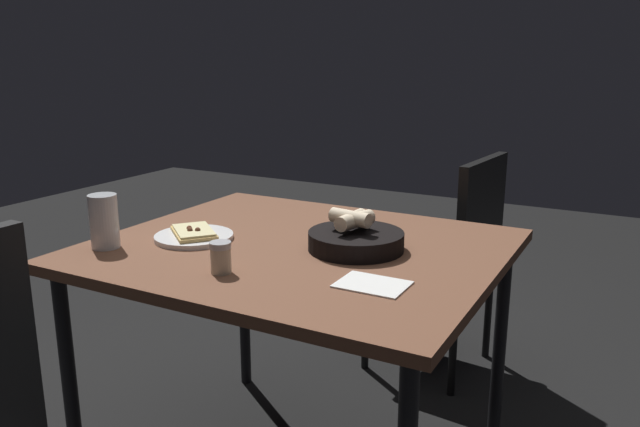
{
  "coord_description": "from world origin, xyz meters",
  "views": [
    {
      "loc": [
        0.86,
        -1.45,
        1.27
      ],
      "look_at": [
        0.03,
        0.08,
        0.83
      ],
      "focal_mm": 35.56,
      "sensor_mm": 36.0,
      "label": 1
    }
  ],
  "objects_px": {
    "dining_table": "(298,266)",
    "bread_basket": "(356,238)",
    "pepper_shaker": "(221,259)",
    "pizza_plate": "(194,235)",
    "chair_far": "(450,250)",
    "beer_glass": "(104,225)"
  },
  "relations": [
    {
      "from": "dining_table",
      "to": "bread_basket",
      "type": "xyz_separation_m",
      "value": [
        0.16,
        0.03,
        0.1
      ]
    },
    {
      "from": "bread_basket",
      "to": "pepper_shaker",
      "type": "relative_size",
      "value": 3.33
    },
    {
      "from": "bread_basket",
      "to": "pizza_plate",
      "type": "bearing_deg",
      "value": -164.21
    },
    {
      "from": "dining_table",
      "to": "chair_far",
      "type": "height_order",
      "value": "chair_far"
    },
    {
      "from": "chair_far",
      "to": "bread_basket",
      "type": "bearing_deg",
      "value": -90.55
    },
    {
      "from": "dining_table",
      "to": "pepper_shaker",
      "type": "height_order",
      "value": "pepper_shaker"
    },
    {
      "from": "dining_table",
      "to": "bread_basket",
      "type": "bearing_deg",
      "value": 11.26
    },
    {
      "from": "pizza_plate",
      "to": "pepper_shaker",
      "type": "bearing_deg",
      "value": -38.52
    },
    {
      "from": "dining_table",
      "to": "pizza_plate",
      "type": "distance_m",
      "value": 0.31
    },
    {
      "from": "beer_glass",
      "to": "chair_far",
      "type": "xyz_separation_m",
      "value": [
        0.62,
        1.17,
        -0.3
      ]
    },
    {
      "from": "pizza_plate",
      "to": "bread_basket",
      "type": "height_order",
      "value": "bread_basket"
    },
    {
      "from": "pepper_shaker",
      "to": "beer_glass",
      "type": "bearing_deg",
      "value": 177.74
    },
    {
      "from": "pizza_plate",
      "to": "bread_basket",
      "type": "xyz_separation_m",
      "value": [
        0.45,
        0.13,
        0.02
      ]
    },
    {
      "from": "pizza_plate",
      "to": "pepper_shaker",
      "type": "relative_size",
      "value": 2.87
    },
    {
      "from": "pepper_shaker",
      "to": "chair_far",
      "type": "relative_size",
      "value": 0.09
    },
    {
      "from": "beer_glass",
      "to": "pepper_shaker",
      "type": "xyz_separation_m",
      "value": [
        0.4,
        -0.02,
        -0.03
      ]
    },
    {
      "from": "bread_basket",
      "to": "chair_far",
      "type": "bearing_deg",
      "value": 89.45
    },
    {
      "from": "dining_table",
      "to": "chair_far",
      "type": "relative_size",
      "value": 1.23
    },
    {
      "from": "pepper_shaker",
      "to": "chair_far",
      "type": "distance_m",
      "value": 1.24
    },
    {
      "from": "dining_table",
      "to": "pizza_plate",
      "type": "xyz_separation_m",
      "value": [
        -0.29,
        -0.1,
        0.08
      ]
    },
    {
      "from": "beer_glass",
      "to": "bread_basket",
      "type": "bearing_deg",
      "value": 26.43
    },
    {
      "from": "beer_glass",
      "to": "chair_far",
      "type": "distance_m",
      "value": 1.36
    }
  ]
}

